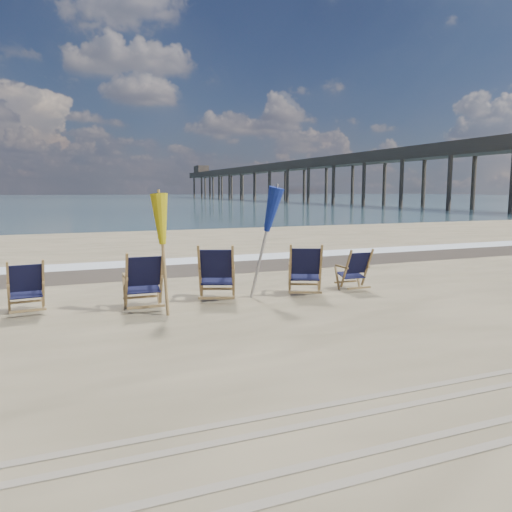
# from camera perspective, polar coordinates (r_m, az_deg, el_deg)

# --- Properties ---
(ocean) EXTENTS (400.00, 400.00, 0.00)m
(ocean) POSITION_cam_1_polar(r_m,az_deg,el_deg) (134.32, -20.86, 6.13)
(ocean) COLOR #3B5662
(ocean) RESTS_ON ground
(surf_foam) EXTENTS (200.00, 1.40, 0.01)m
(surf_foam) POSITION_cam_1_polar(r_m,az_deg,el_deg) (15.11, -8.78, -0.57)
(surf_foam) COLOR silver
(surf_foam) RESTS_ON ground
(wet_sand_strip) EXTENTS (200.00, 2.60, 0.00)m
(wet_sand_strip) POSITION_cam_1_polar(r_m,az_deg,el_deg) (13.68, -7.31, -1.40)
(wet_sand_strip) COLOR #42362A
(wet_sand_strip) RESTS_ON ground
(tire_tracks) EXTENTS (80.00, 1.30, 0.01)m
(tire_tracks) POSITION_cam_1_polar(r_m,az_deg,el_deg) (5.32, 21.71, -16.27)
(tire_tracks) COLOR gray
(tire_tracks) RESTS_ON ground
(beach_chair_0) EXTENTS (0.68, 0.75, 0.96)m
(beach_chair_0) POSITION_cam_1_polar(r_m,az_deg,el_deg) (9.32, -23.13, -3.14)
(beach_chair_0) COLOR black
(beach_chair_0) RESTS_ON ground
(beach_chair_1) EXTENTS (0.71, 0.80, 1.08)m
(beach_chair_1) POSITION_cam_1_polar(r_m,az_deg,el_deg) (8.94, -10.73, -2.72)
(beach_chair_1) COLOR black
(beach_chair_1) RESTS_ON ground
(beach_chair_2) EXTENTS (0.96, 1.01, 1.12)m
(beach_chair_2) POSITION_cam_1_polar(r_m,az_deg,el_deg) (9.38, -2.64, -1.98)
(beach_chair_2) COLOR black
(beach_chair_2) RESTS_ON ground
(beach_chair_3) EXTENTS (0.95, 0.99, 1.08)m
(beach_chair_3) POSITION_cam_1_polar(r_m,az_deg,el_deg) (9.97, 7.40, -1.60)
(beach_chair_3) COLOR black
(beach_chair_3) RESTS_ON ground
(beach_chair_4) EXTENTS (0.60, 0.67, 0.91)m
(beach_chair_4) POSITION_cam_1_polar(r_m,az_deg,el_deg) (10.77, 12.60, -1.49)
(beach_chair_4) COLOR black
(beach_chair_4) RESTS_ON ground
(umbrella_yellow) EXTENTS (0.30, 0.30, 2.04)m
(umbrella_yellow) POSITION_cam_1_polar(r_m,az_deg,el_deg) (8.50, -10.58, 3.44)
(umbrella_yellow) COLOR #9F7B47
(umbrella_yellow) RESTS_ON ground
(umbrella_blue) EXTENTS (0.30, 0.30, 2.20)m
(umbrella_blue) POSITION_cam_1_polar(r_m,az_deg,el_deg) (9.59, 0.76, 4.91)
(umbrella_blue) COLOR #A5A5AD
(umbrella_blue) RESTS_ON ground
(fishing_pier) EXTENTS (4.40, 140.00, 9.30)m
(fishing_pier) POSITION_cam_1_polar(r_m,az_deg,el_deg) (90.37, 5.16, 9.10)
(fishing_pier) COLOR #4A3F36
(fishing_pier) RESTS_ON ground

